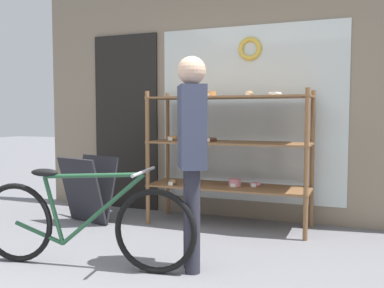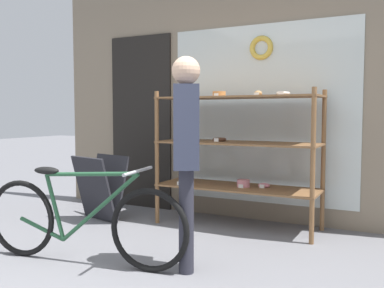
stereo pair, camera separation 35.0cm
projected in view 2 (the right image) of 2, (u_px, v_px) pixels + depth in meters
The scene contains 5 objects.
storefront_facade at pixel (241, 79), 4.69m from camera, with size 4.84×0.13×3.16m.
display_case at pixel (237, 145), 4.33m from camera, with size 1.65×0.54×1.39m.
bicycle at pixel (81, 220), 3.29m from camera, with size 1.74×0.46×0.75m.
sandwich_board at pixel (101, 188), 4.64m from camera, with size 0.62×0.50×0.69m.
pedestrian at pixel (186, 147), 3.10m from camera, with size 0.31×0.37×1.57m.
Camera 2 is at (1.64, -1.96, 1.16)m, focal length 40.00 mm.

